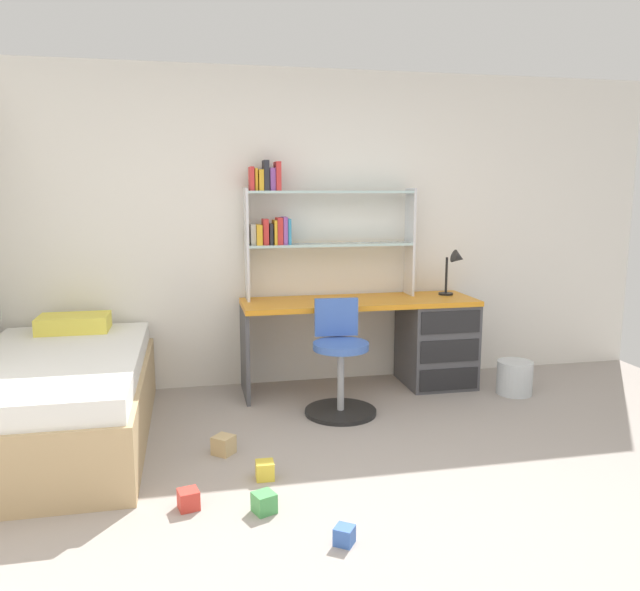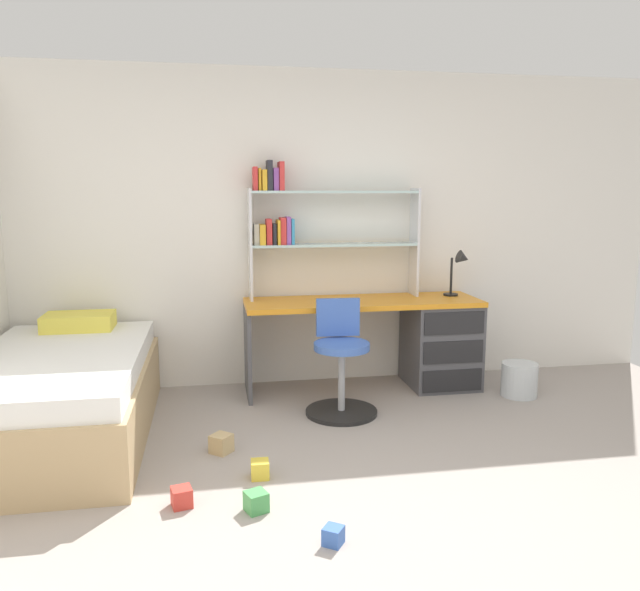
{
  "view_description": "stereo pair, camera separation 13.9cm",
  "coord_description": "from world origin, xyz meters",
  "px_view_note": "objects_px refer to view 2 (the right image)",
  "views": [
    {
      "loc": [
        -1.03,
        -2.55,
        1.6
      ],
      "look_at": [
        -0.18,
        1.49,
        0.9
      ],
      "focal_mm": 34.85,
      "sensor_mm": 36.0,
      "label": 1
    },
    {
      "loc": [
        -0.89,
        -2.57,
        1.6
      ],
      "look_at": [
        -0.18,
        1.49,
        0.9
      ],
      "focal_mm": 34.85,
      "sensor_mm": 36.0,
      "label": 2
    }
  ],
  "objects_px": {
    "toy_block_natural_0": "(221,444)",
    "toy_block_green_4": "(256,502)",
    "desk_lamp": "(460,266)",
    "waste_bin": "(519,380)",
    "toy_block_blue_1": "(333,536)",
    "desk": "(421,337)",
    "toy_block_red_2": "(182,497)",
    "bed_platform": "(60,396)",
    "swivel_chair": "(340,369)",
    "bookshelf_hutch": "(309,220)",
    "toy_block_yellow_3": "(260,469)"
  },
  "relations": [
    {
      "from": "bed_platform",
      "to": "toy_block_green_4",
      "type": "bearing_deg",
      "value": -44.42
    },
    {
      "from": "desk",
      "to": "toy_block_blue_1",
      "type": "bearing_deg",
      "value": -117.99
    },
    {
      "from": "toy_block_green_4",
      "to": "waste_bin",
      "type": "bearing_deg",
      "value": 33.48
    },
    {
      "from": "desk_lamp",
      "to": "desk",
      "type": "bearing_deg",
      "value": -172.56
    },
    {
      "from": "bookshelf_hutch",
      "to": "toy_block_yellow_3",
      "type": "xyz_separation_m",
      "value": [
        -0.54,
        -1.63,
        -1.32
      ]
    },
    {
      "from": "toy_block_natural_0",
      "to": "toy_block_green_4",
      "type": "relative_size",
      "value": 1.12
    },
    {
      "from": "bookshelf_hutch",
      "to": "waste_bin",
      "type": "bearing_deg",
      "value": -19.43
    },
    {
      "from": "waste_bin",
      "to": "toy_block_green_4",
      "type": "distance_m",
      "value": 2.61
    },
    {
      "from": "toy_block_green_4",
      "to": "toy_block_yellow_3",
      "type": "bearing_deg",
      "value": 82.56
    },
    {
      "from": "desk",
      "to": "toy_block_green_4",
      "type": "relative_size",
      "value": 18.35
    },
    {
      "from": "toy_block_blue_1",
      "to": "toy_block_green_4",
      "type": "height_order",
      "value": "toy_block_green_4"
    },
    {
      "from": "desk_lamp",
      "to": "toy_block_green_4",
      "type": "bearing_deg",
      "value": -134.35
    },
    {
      "from": "desk_lamp",
      "to": "toy_block_natural_0",
      "type": "xyz_separation_m",
      "value": [
        -1.99,
        -1.12,
        -0.93
      ]
    },
    {
      "from": "bookshelf_hutch",
      "to": "toy_block_red_2",
      "type": "bearing_deg",
      "value": -116.93
    },
    {
      "from": "bed_platform",
      "to": "desk",
      "type": "bearing_deg",
      "value": 14.04
    },
    {
      "from": "desk",
      "to": "swivel_chair",
      "type": "height_order",
      "value": "swivel_chair"
    },
    {
      "from": "bookshelf_hutch",
      "to": "toy_block_green_4",
      "type": "distance_m",
      "value": 2.46
    },
    {
      "from": "desk",
      "to": "toy_block_yellow_3",
      "type": "bearing_deg",
      "value": -134.63
    },
    {
      "from": "toy_block_natural_0",
      "to": "swivel_chair",
      "type": "bearing_deg",
      "value": 32.92
    },
    {
      "from": "swivel_chair",
      "to": "toy_block_red_2",
      "type": "relative_size",
      "value": 8.2
    },
    {
      "from": "toy_block_natural_0",
      "to": "bookshelf_hutch",
      "type": "bearing_deg",
      "value": 59.12
    },
    {
      "from": "swivel_chair",
      "to": "toy_block_yellow_3",
      "type": "bearing_deg",
      "value": -124.84
    },
    {
      "from": "toy_block_natural_0",
      "to": "toy_block_red_2",
      "type": "xyz_separation_m",
      "value": [
        -0.21,
        -0.64,
        -0.01
      ]
    },
    {
      "from": "bookshelf_hutch",
      "to": "swivel_chair",
      "type": "relative_size",
      "value": 1.68
    },
    {
      "from": "waste_bin",
      "to": "toy_block_green_4",
      "type": "height_order",
      "value": "waste_bin"
    },
    {
      "from": "bookshelf_hutch",
      "to": "toy_block_natural_0",
      "type": "xyz_separation_m",
      "value": [
        -0.75,
        -1.25,
        -1.31
      ]
    },
    {
      "from": "toy_block_natural_0",
      "to": "toy_block_green_4",
      "type": "xyz_separation_m",
      "value": [
        0.16,
        -0.75,
        -0.01
      ]
    },
    {
      "from": "toy_block_blue_1",
      "to": "toy_block_red_2",
      "type": "height_order",
      "value": "toy_block_red_2"
    },
    {
      "from": "toy_block_blue_1",
      "to": "toy_block_yellow_3",
      "type": "bearing_deg",
      "value": 110.94
    },
    {
      "from": "desk",
      "to": "waste_bin",
      "type": "height_order",
      "value": "desk"
    },
    {
      "from": "desk_lamp",
      "to": "bed_platform",
      "type": "distance_m",
      "value": 3.17
    },
    {
      "from": "desk_lamp",
      "to": "toy_block_natural_0",
      "type": "height_order",
      "value": "desk_lamp"
    },
    {
      "from": "waste_bin",
      "to": "toy_block_yellow_3",
      "type": "bearing_deg",
      "value": -153.26
    },
    {
      "from": "desk",
      "to": "toy_block_red_2",
      "type": "xyz_separation_m",
      "value": [
        -1.86,
        -1.71,
        -0.36
      ]
    },
    {
      "from": "bed_platform",
      "to": "toy_block_red_2",
      "type": "height_order",
      "value": "bed_platform"
    },
    {
      "from": "desk_lamp",
      "to": "toy_block_red_2",
      "type": "height_order",
      "value": "desk_lamp"
    },
    {
      "from": "desk_lamp",
      "to": "swivel_chair",
      "type": "height_order",
      "value": "desk_lamp"
    },
    {
      "from": "bookshelf_hutch",
      "to": "toy_block_yellow_3",
      "type": "relative_size",
      "value": 13.65
    },
    {
      "from": "desk_lamp",
      "to": "toy_block_natural_0",
      "type": "distance_m",
      "value": 2.46
    },
    {
      "from": "bed_platform",
      "to": "toy_block_blue_1",
      "type": "height_order",
      "value": "bed_platform"
    },
    {
      "from": "toy_block_natural_0",
      "to": "desk_lamp",
      "type": "bearing_deg",
      "value": 29.33
    },
    {
      "from": "toy_block_natural_0",
      "to": "toy_block_green_4",
      "type": "bearing_deg",
      "value": -77.94
    },
    {
      "from": "toy_block_red_2",
      "to": "toy_block_natural_0",
      "type": "bearing_deg",
      "value": 71.63
    },
    {
      "from": "toy_block_natural_0",
      "to": "toy_block_green_4",
      "type": "height_order",
      "value": "toy_block_natural_0"
    },
    {
      "from": "bookshelf_hutch",
      "to": "swivel_chair",
      "type": "height_order",
      "value": "bookshelf_hutch"
    },
    {
      "from": "waste_bin",
      "to": "toy_block_blue_1",
      "type": "relative_size",
      "value": 3.32
    },
    {
      "from": "toy_block_red_2",
      "to": "toy_block_yellow_3",
      "type": "bearing_deg",
      "value": 30.96
    },
    {
      "from": "desk",
      "to": "bookshelf_hutch",
      "type": "height_order",
      "value": "bookshelf_hutch"
    },
    {
      "from": "swivel_chair",
      "to": "bed_platform",
      "type": "relative_size",
      "value": 0.42
    },
    {
      "from": "toy_block_yellow_3",
      "to": "waste_bin",
      "type": "bearing_deg",
      "value": 26.74
    }
  ]
}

